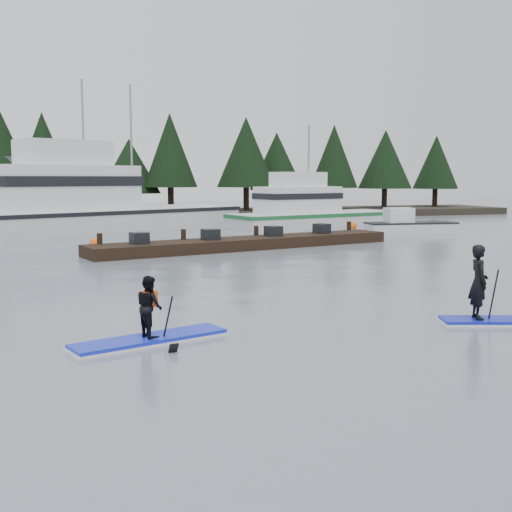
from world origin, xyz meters
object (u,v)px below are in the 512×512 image
object	(u,v)px
floating_dock	(247,243)
paddleboard_solo	(150,321)
paddleboard_duo	(508,295)
fishing_boat_large	(91,218)
fishing_boat_medium	(311,219)

from	to	relation	value
floating_dock	paddleboard_solo	bearing A→B (deg)	-127.82
floating_dock	paddleboard_duo	size ratio (longest dim) A/B	4.78
fishing_boat_large	fishing_boat_medium	size ratio (longest dim) A/B	1.49
paddleboard_solo	paddleboard_duo	size ratio (longest dim) A/B	1.02
fishing_boat_large	fishing_boat_medium	world-z (taller)	fishing_boat_large
fishing_boat_medium	fishing_boat_large	bearing A→B (deg)	162.36
floating_dock	paddleboard_duo	bearing A→B (deg)	-100.61
paddleboard_duo	fishing_boat_large	bearing A→B (deg)	122.21
floating_dock	paddleboard_solo	xyz separation A→B (m)	(-7.14, -16.29, 0.19)
fishing_boat_large	fishing_boat_medium	distance (m)	14.80
floating_dock	paddleboard_duo	distance (m)	17.15
floating_dock	paddleboard_duo	xyz separation A→B (m)	(1.06, -17.11, 0.40)
fishing_boat_large	paddleboard_duo	size ratio (longest dim) A/B	5.93
fishing_boat_medium	paddleboard_duo	distance (m)	29.85
fishing_boat_medium	floating_dock	world-z (taller)	fishing_boat_medium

